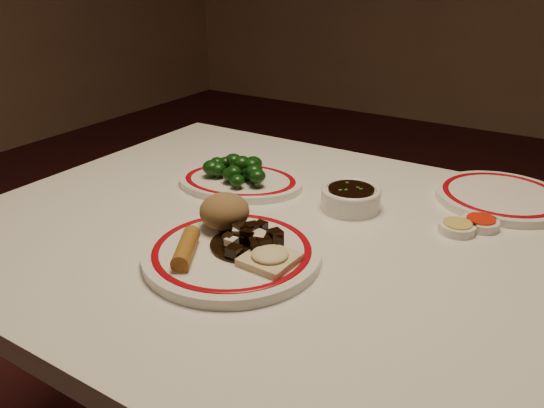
{
  "coord_description": "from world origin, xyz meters",
  "views": [
    {
      "loc": [
        0.4,
        -0.73,
        1.18
      ],
      "look_at": [
        -0.05,
        -0.02,
        0.8
      ],
      "focal_mm": 35.0,
      "sensor_mm": 36.0,
      "label": 1
    }
  ],
  "objects": [
    {
      "name": "dining_table",
      "position": [
        0.0,
        0.0,
        0.66
      ],
      "size": [
        1.2,
        0.9,
        0.75
      ],
      "color": "white",
      "rests_on": "ground"
    },
    {
      "name": "broccoli_pile",
      "position": [
        -0.22,
        0.12,
        0.79
      ],
      "size": [
        0.15,
        0.12,
        0.05
      ],
      "color": "#23471C",
      "rests_on": "broccoli_plate"
    },
    {
      "name": "mustard_dish",
      "position": [
        0.23,
        0.15,
        0.76
      ],
      "size": [
        0.06,
        0.06,
        0.02
      ],
      "color": "white",
      "rests_on": "dining_table"
    },
    {
      "name": "far_plate",
      "position": [
        0.27,
        0.33,
        0.76
      ],
      "size": [
        0.3,
        0.3,
        0.02
      ],
      "color": "white",
      "rests_on": "dining_table"
    },
    {
      "name": "rice_mound",
      "position": [
        -0.1,
        -0.08,
        0.8
      ],
      "size": [
        0.09,
        0.09,
        0.06
      ],
      "primitive_type": "ellipsoid",
      "color": "olive",
      "rests_on": "main_plate"
    },
    {
      "name": "main_plate",
      "position": [
        -0.05,
        -0.14,
        0.76
      ],
      "size": [
        0.33,
        0.33,
        0.02
      ],
      "color": "white",
      "rests_on": "dining_table"
    },
    {
      "name": "soy_bowl",
      "position": [
        0.03,
        0.14,
        0.77
      ],
      "size": [
        0.11,
        0.11,
        0.04
      ],
      "color": "white",
      "rests_on": "dining_table"
    },
    {
      "name": "sweet_sour_dish",
      "position": [
        0.27,
        0.19,
        0.76
      ],
      "size": [
        0.06,
        0.06,
        0.02
      ],
      "color": "white",
      "rests_on": "dining_table"
    },
    {
      "name": "broccoli_plate",
      "position": [
        -0.21,
        0.12,
        0.76
      ],
      "size": [
        0.31,
        0.28,
        0.02
      ],
      "color": "white",
      "rests_on": "dining_table"
    },
    {
      "name": "spring_roll",
      "position": [
        -0.09,
        -0.19,
        0.78
      ],
      "size": [
        0.07,
        0.1,
        0.03
      ],
      "primitive_type": "cylinder",
      "rotation": [
        1.57,
        0.0,
        0.52
      ],
      "color": "#A36F28",
      "rests_on": "main_plate"
    },
    {
      "name": "fried_wonton",
      "position": [
        0.03,
        -0.14,
        0.78
      ],
      "size": [
        0.08,
        0.08,
        0.02
      ],
      "color": "beige",
      "rests_on": "main_plate"
    },
    {
      "name": "stirfry_heap",
      "position": [
        -0.03,
        -0.11,
        0.78
      ],
      "size": [
        0.12,
        0.12,
        0.03
      ],
      "color": "black",
      "rests_on": "main_plate"
    }
  ]
}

